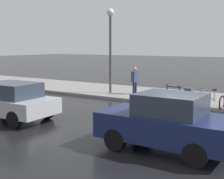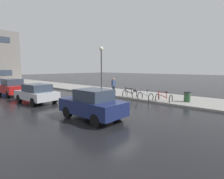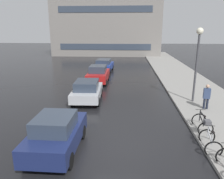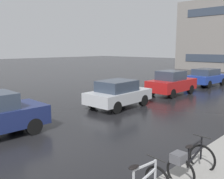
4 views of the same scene
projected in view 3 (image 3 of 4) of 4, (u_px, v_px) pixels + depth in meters
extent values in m
plane|color=black|center=(119.00, 150.00, 9.34)|extent=(140.00, 140.00, 0.00)
cube|color=gray|center=(194.00, 89.00, 18.53)|extent=(4.80, 60.00, 0.14)
torus|color=black|center=(207.00, 136.00, 9.79)|extent=(0.72, 0.13, 0.72)
torus|color=black|center=(214.00, 149.00, 8.73)|extent=(0.72, 0.13, 0.72)
cube|color=#ADAFB5|center=(212.00, 139.00, 9.00)|extent=(0.04, 0.04, 0.56)
cube|color=#ADAFB5|center=(208.00, 132.00, 9.63)|extent=(0.04, 0.04, 0.55)
cube|color=#ADAFB5|center=(211.00, 130.00, 9.25)|extent=(0.10, 0.67, 0.04)
cube|color=#ADAFB5|center=(210.00, 137.00, 9.30)|extent=(0.11, 0.75, 0.27)
ellipsoid|color=black|center=(213.00, 132.00, 8.92)|extent=(0.16, 0.27, 0.07)
cylinder|color=black|center=(209.00, 126.00, 9.55)|extent=(0.50, 0.08, 0.03)
torus|color=black|center=(199.00, 120.00, 11.49)|extent=(0.76, 0.07, 0.75)
torus|color=black|center=(205.00, 129.00, 10.44)|extent=(0.76, 0.07, 0.75)
cube|color=black|center=(204.00, 121.00, 10.71)|extent=(0.04, 0.04, 0.51)
cube|color=black|center=(200.00, 115.00, 11.33)|extent=(0.04, 0.04, 0.61)
cube|color=black|center=(202.00, 114.00, 10.95)|extent=(0.05, 0.66, 0.04)
cube|color=black|center=(202.00, 120.00, 11.01)|extent=(0.05, 0.74, 0.27)
ellipsoid|color=black|center=(204.00, 116.00, 10.63)|extent=(0.14, 0.26, 0.07)
cylinder|color=black|center=(201.00, 110.00, 11.24)|extent=(0.50, 0.04, 0.03)
cube|color=#4C4C51|center=(207.00, 122.00, 10.21)|extent=(0.29, 0.34, 0.22)
cube|color=navy|center=(57.00, 136.00, 9.14)|extent=(1.85, 3.76, 0.73)
cube|color=#2D3847|center=(55.00, 123.00, 8.81)|extent=(1.51, 1.80, 0.60)
cylinder|color=black|center=(49.00, 131.00, 10.41)|extent=(0.22, 0.64, 0.64)
cylinder|color=black|center=(82.00, 132.00, 10.29)|extent=(0.22, 0.64, 0.64)
cylinder|color=black|center=(27.00, 159.00, 8.18)|extent=(0.22, 0.64, 0.64)
cylinder|color=black|center=(69.00, 161.00, 8.06)|extent=(0.22, 0.64, 0.64)
cube|color=#B2B5BA|center=(87.00, 92.00, 15.60)|extent=(2.04, 3.86, 0.61)
cube|color=#2D3847|center=(87.00, 85.00, 15.29)|extent=(1.64, 2.09, 0.58)
cylinder|color=black|center=(79.00, 92.00, 16.84)|extent=(0.24, 0.65, 0.64)
cylinder|color=black|center=(101.00, 92.00, 16.79)|extent=(0.24, 0.65, 0.64)
cylinder|color=black|center=(72.00, 102.00, 14.58)|extent=(0.24, 0.65, 0.64)
cylinder|color=black|center=(98.00, 102.00, 14.52)|extent=(0.24, 0.65, 0.64)
cube|color=#AD1919|center=(98.00, 76.00, 20.79)|extent=(1.85, 3.98, 0.75)
cube|color=#2D3847|center=(98.00, 69.00, 20.46)|extent=(1.50, 1.83, 0.63)
cylinder|color=black|center=(92.00, 77.00, 22.13)|extent=(0.23, 0.64, 0.64)
cylinder|color=black|center=(108.00, 77.00, 22.01)|extent=(0.23, 0.64, 0.64)
cylinder|color=black|center=(88.00, 82.00, 19.78)|extent=(0.23, 0.64, 0.64)
cylinder|color=black|center=(105.00, 83.00, 19.65)|extent=(0.23, 0.64, 0.64)
cube|color=navy|center=(104.00, 66.00, 26.44)|extent=(2.16, 4.09, 0.63)
cube|color=#2D3847|center=(104.00, 62.00, 26.13)|extent=(1.71, 2.27, 0.54)
cylinder|color=black|center=(99.00, 67.00, 27.81)|extent=(0.26, 0.65, 0.64)
cylinder|color=black|center=(112.00, 67.00, 27.59)|extent=(0.26, 0.65, 0.64)
cylinder|color=black|center=(95.00, 70.00, 25.46)|extent=(0.26, 0.65, 0.64)
cylinder|color=black|center=(110.00, 71.00, 25.24)|extent=(0.26, 0.65, 0.64)
cylinder|color=#1E2333|center=(204.00, 105.00, 13.74)|extent=(0.14, 0.14, 0.82)
cylinder|color=#1E2333|center=(207.00, 105.00, 13.71)|extent=(0.14, 0.14, 0.82)
cube|color=navy|center=(207.00, 93.00, 13.53)|extent=(0.43, 0.29, 0.65)
sphere|color=tan|center=(208.00, 86.00, 13.40)|extent=(0.22, 0.22, 0.22)
cylinder|color=#424247|center=(196.00, 70.00, 14.63)|extent=(0.14, 0.14, 4.70)
sphere|color=#F2EACC|center=(200.00, 31.00, 13.95)|extent=(0.44, 0.44, 0.44)
cube|color=gray|center=(107.00, 28.00, 42.63)|extent=(20.24, 7.72, 10.15)
cube|color=#333D4C|center=(105.00, 47.00, 39.76)|extent=(16.60, 0.06, 1.10)
cube|color=#333D4C|center=(105.00, 9.00, 38.01)|extent=(16.60, 0.06, 1.10)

